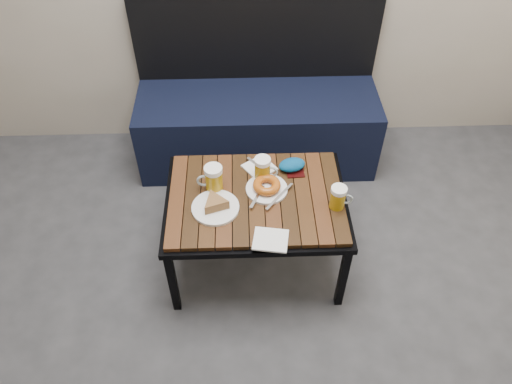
{
  "coord_description": "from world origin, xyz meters",
  "views": [
    {
      "loc": [
        -0.08,
        -0.63,
        2.13
      ],
      "look_at": [
        -0.02,
        0.94,
        0.5
      ],
      "focal_mm": 35.0,
      "sensor_mm": 36.0,
      "label": 1
    }
  ],
  "objects_px": {
    "cafe_table": "(256,203)",
    "beer_mug_left": "(213,178)",
    "passport_navy": "(211,212)",
    "beer_mug_centre": "(263,169)",
    "bench": "(257,120)",
    "beer_mug_right": "(338,197)",
    "plate_pie": "(215,205)",
    "knit_pouch": "(292,165)",
    "passport_burgundy": "(295,169)",
    "plate_bagel": "(267,187)"
  },
  "relations": [
    {
      "from": "cafe_table",
      "to": "passport_navy",
      "type": "xyz_separation_m",
      "value": [
        -0.2,
        -0.09,
        0.05
      ]
    },
    {
      "from": "beer_mug_right",
      "to": "passport_navy",
      "type": "height_order",
      "value": "beer_mug_right"
    },
    {
      "from": "passport_navy",
      "to": "plate_bagel",
      "type": "bearing_deg",
      "value": 65.01
    },
    {
      "from": "passport_burgundy",
      "to": "passport_navy",
      "type": "bearing_deg",
      "value": -149.86
    },
    {
      "from": "passport_navy",
      "to": "knit_pouch",
      "type": "relative_size",
      "value": 1.04
    },
    {
      "from": "beer_mug_left",
      "to": "passport_burgundy",
      "type": "distance_m",
      "value": 0.41
    },
    {
      "from": "beer_mug_centre",
      "to": "beer_mug_right",
      "type": "height_order",
      "value": "beer_mug_centre"
    },
    {
      "from": "beer_mug_centre",
      "to": "passport_navy",
      "type": "relative_size",
      "value": 0.92
    },
    {
      "from": "bench",
      "to": "passport_navy",
      "type": "height_order",
      "value": "bench"
    },
    {
      "from": "beer_mug_left",
      "to": "passport_navy",
      "type": "height_order",
      "value": "beer_mug_left"
    },
    {
      "from": "passport_burgundy",
      "to": "beer_mug_right",
      "type": "bearing_deg",
      "value": -58.45
    },
    {
      "from": "beer_mug_right",
      "to": "beer_mug_centre",
      "type": "bearing_deg",
      "value": 155.15
    },
    {
      "from": "beer_mug_right",
      "to": "plate_bagel",
      "type": "xyz_separation_m",
      "value": [
        -0.31,
        0.11,
        -0.04
      ]
    },
    {
      "from": "plate_bagel",
      "to": "bench",
      "type": "bearing_deg",
      "value": 90.99
    },
    {
      "from": "bench",
      "to": "beer_mug_left",
      "type": "relative_size",
      "value": 10.47
    },
    {
      "from": "bench",
      "to": "plate_bagel",
      "type": "bearing_deg",
      "value": -89.01
    },
    {
      "from": "passport_burgundy",
      "to": "knit_pouch",
      "type": "xyz_separation_m",
      "value": [
        -0.01,
        0.0,
        0.03
      ]
    },
    {
      "from": "bench",
      "to": "beer_mug_right",
      "type": "distance_m",
      "value": 0.99
    },
    {
      "from": "knit_pouch",
      "to": "beer_mug_centre",
      "type": "bearing_deg",
      "value": -157.51
    },
    {
      "from": "bench",
      "to": "beer_mug_right",
      "type": "height_order",
      "value": "bench"
    },
    {
      "from": "beer_mug_left",
      "to": "plate_pie",
      "type": "bearing_deg",
      "value": 93.3
    },
    {
      "from": "cafe_table",
      "to": "beer_mug_left",
      "type": "bearing_deg",
      "value": 164.17
    },
    {
      "from": "beer_mug_centre",
      "to": "passport_burgundy",
      "type": "relative_size",
      "value": 1.06
    },
    {
      "from": "bench",
      "to": "passport_burgundy",
      "type": "xyz_separation_m",
      "value": [
        0.16,
        -0.65,
        0.2
      ]
    },
    {
      "from": "bench",
      "to": "cafe_table",
      "type": "bearing_deg",
      "value": -92.61
    },
    {
      "from": "plate_bagel",
      "to": "cafe_table",
      "type": "bearing_deg",
      "value": -143.97
    },
    {
      "from": "beer_mug_left",
      "to": "plate_pie",
      "type": "distance_m",
      "value": 0.13
    },
    {
      "from": "beer_mug_centre",
      "to": "knit_pouch",
      "type": "relative_size",
      "value": 0.95
    },
    {
      "from": "plate_bagel",
      "to": "passport_navy",
      "type": "relative_size",
      "value": 1.76
    },
    {
      "from": "beer_mug_left",
      "to": "beer_mug_centre",
      "type": "distance_m",
      "value": 0.24
    },
    {
      "from": "plate_pie",
      "to": "knit_pouch",
      "type": "xyz_separation_m",
      "value": [
        0.36,
        0.25,
        0.0
      ]
    },
    {
      "from": "beer_mug_centre",
      "to": "passport_burgundy",
      "type": "distance_m",
      "value": 0.18
    },
    {
      "from": "plate_bagel",
      "to": "beer_mug_right",
      "type": "bearing_deg",
      "value": -19.52
    },
    {
      "from": "beer_mug_centre",
      "to": "bench",
      "type": "bearing_deg",
      "value": 101.85
    },
    {
      "from": "plate_bagel",
      "to": "knit_pouch",
      "type": "distance_m",
      "value": 0.19
    },
    {
      "from": "cafe_table",
      "to": "beer_mug_centre",
      "type": "bearing_deg",
      "value": 72.59
    },
    {
      "from": "cafe_table",
      "to": "passport_burgundy",
      "type": "distance_m",
      "value": 0.26
    },
    {
      "from": "bench",
      "to": "beer_mug_right",
      "type": "xyz_separation_m",
      "value": [
        0.32,
        -0.89,
        0.26
      ]
    },
    {
      "from": "bench",
      "to": "beer_mug_centre",
      "type": "relative_size",
      "value": 11.37
    },
    {
      "from": "beer_mug_right",
      "to": "passport_burgundy",
      "type": "distance_m",
      "value": 0.3
    },
    {
      "from": "beer_mug_right",
      "to": "plate_pie",
      "type": "bearing_deg",
      "value": -174.97
    },
    {
      "from": "bench",
      "to": "plate_bagel",
      "type": "height_order",
      "value": "bench"
    },
    {
      "from": "beer_mug_centre",
      "to": "plate_pie",
      "type": "height_order",
      "value": "beer_mug_centre"
    },
    {
      "from": "beer_mug_left",
      "to": "cafe_table",
      "type": "bearing_deg",
      "value": 163.34
    },
    {
      "from": "cafe_table",
      "to": "passport_burgundy",
      "type": "relative_size",
      "value": 7.2
    },
    {
      "from": "cafe_table",
      "to": "plate_bagel",
      "type": "xyz_separation_m",
      "value": [
        0.05,
        0.04,
        0.07
      ]
    },
    {
      "from": "passport_burgundy",
      "to": "bench",
      "type": "bearing_deg",
      "value": 100.17
    },
    {
      "from": "passport_navy",
      "to": "bench",
      "type": "bearing_deg",
      "value": 113.56
    },
    {
      "from": "beer_mug_right",
      "to": "passport_burgundy",
      "type": "height_order",
      "value": "beer_mug_right"
    },
    {
      "from": "cafe_table",
      "to": "beer_mug_right",
      "type": "bearing_deg",
      "value": -11.44
    }
  ]
}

